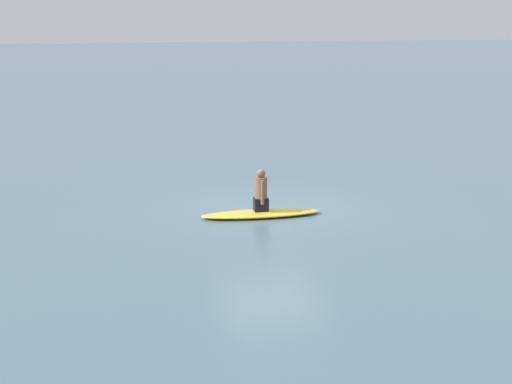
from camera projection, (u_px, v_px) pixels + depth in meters
name	position (u px, v px, depth m)	size (l,w,h in m)	color
ground_plane	(271.00, 209.00, 17.01)	(400.00, 400.00, 0.00)	slate
surfboard	(261.00, 214.00, 16.32)	(2.80, 0.70, 0.14)	gold
person_paddler	(261.00, 192.00, 16.21)	(0.37, 0.43, 0.98)	black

